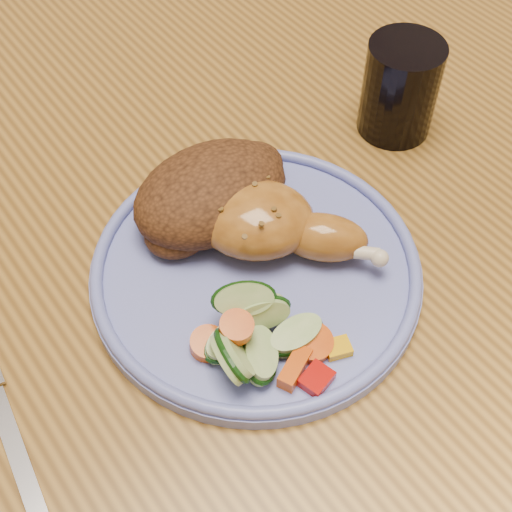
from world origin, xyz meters
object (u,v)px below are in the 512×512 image
(chair_far, at_px, (29,66))
(drinking_glass, at_px, (400,88))
(fork, at_px, (8,427))
(dining_table, at_px, (267,246))
(plate, at_px, (256,272))

(chair_far, relative_size, drinking_glass, 10.05)
(fork, bearing_deg, chair_far, 68.06)
(drinking_glass, bearing_deg, dining_table, 177.13)
(dining_table, bearing_deg, plate, -133.10)
(plate, relative_size, drinking_glass, 2.89)
(fork, bearing_deg, plate, 0.60)
(chair_far, bearing_deg, drinking_glass, -77.23)
(plate, xyz_separation_m, fork, (-0.21, -0.00, -0.00))
(plate, bearing_deg, chair_far, 84.53)
(plate, bearing_deg, dining_table, 46.90)
(dining_table, distance_m, plate, 0.13)
(plate, height_order, drinking_glass, drinking_glass)
(plate, distance_m, fork, 0.21)
(dining_table, distance_m, drinking_glass, 0.19)
(plate, relative_size, fork, 1.64)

